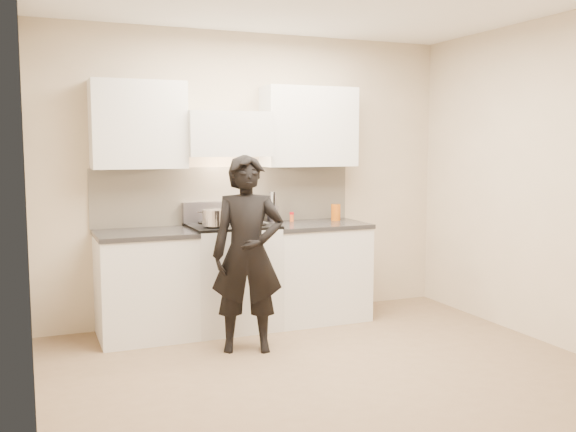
{
  "coord_description": "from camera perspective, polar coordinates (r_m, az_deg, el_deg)",
  "views": [
    {
      "loc": [
        -2.01,
        -4.05,
        1.65
      ],
      "look_at": [
        0.09,
        1.05,
        1.04
      ],
      "focal_mm": 40.0,
      "sensor_mm": 36.0,
      "label": 1
    }
  ],
  "objects": [
    {
      "name": "ground_plane",
      "position": [
        4.81,
        3.86,
        -13.78
      ],
      "size": [
        4.0,
        4.0,
        0.0
      ],
      "primitive_type": "plane",
      "color": "#82694E"
    },
    {
      "name": "stock_pot",
      "position": [
        5.57,
        -6.56,
        -0.14
      ],
      "size": [
        0.3,
        0.22,
        0.14
      ],
      "color": "#B4B2BE",
      "rests_on": "stove"
    },
    {
      "name": "spice_jar",
      "position": [
        6.18,
        0.34,
        -0.06
      ],
      "size": [
        0.04,
        0.04,
        0.09
      ],
      "color": "#D85B28",
      "rests_on": "counter_right"
    },
    {
      "name": "person",
      "position": [
        5.13,
        -3.61,
        -3.39
      ],
      "size": [
        0.66,
        0.54,
        1.58
      ],
      "primitive_type": "imported",
      "rotation": [
        0.0,
        0.0,
        -0.31
      ],
      "color": "black",
      "rests_on": "ground"
    },
    {
      "name": "room_shell",
      "position": [
        4.83,
        1.42,
        5.68
      ],
      "size": [
        4.04,
        3.54,
        2.7
      ],
      "color": "beige",
      "rests_on": "ground"
    },
    {
      "name": "wok",
      "position": [
        5.96,
        -3.62,
        0.53
      ],
      "size": [
        0.35,
        0.43,
        0.28
      ],
      "color": "#B4B2BE",
      "rests_on": "stove"
    },
    {
      "name": "counter_left",
      "position": [
        5.68,
        -12.56,
        -5.95
      ],
      "size": [
        0.82,
        0.67,
        0.92
      ],
      "color": "silver",
      "rests_on": "ground"
    },
    {
      "name": "oil_glass",
      "position": [
        6.28,
        4.27,
        0.34
      ],
      "size": [
        0.09,
        0.09,
        0.16
      ],
      "color": "#B9560F",
      "rests_on": "counter_right"
    },
    {
      "name": "stove",
      "position": [
        5.85,
        -4.98,
        -5.31
      ],
      "size": [
        0.76,
        0.65,
        0.96
      ],
      "color": "silver",
      "rests_on": "ground"
    },
    {
      "name": "utensil_crock",
      "position": [
        6.11,
        -1.36,
        0.28
      ],
      "size": [
        0.11,
        0.11,
        0.29
      ],
      "color": "#9593A4",
      "rests_on": "counter_right"
    },
    {
      "name": "counter_right",
      "position": [
        6.15,
        2.44,
        -4.86
      ],
      "size": [
        0.92,
        0.67,
        0.92
      ],
      "color": "silver",
      "rests_on": "ground"
    }
  ]
}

